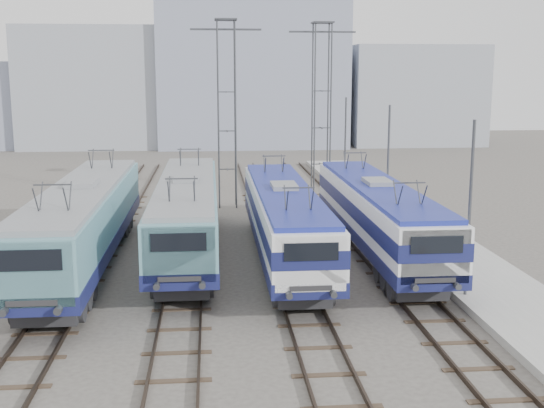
{
  "coord_description": "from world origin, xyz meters",
  "views": [
    {
      "loc": [
        -1.07,
        -22.34,
        8.66
      ],
      "look_at": [
        1.58,
        7.0,
        3.01
      ],
      "focal_mm": 45.0,
      "sensor_mm": 36.0,
      "label": 1
    }
  ],
  "objects": [
    {
      "name": "ground",
      "position": [
        0.0,
        0.0,
        0.0
      ],
      "size": [
        160.0,
        160.0,
        0.0
      ],
      "primitive_type": "plane",
      "color": "#514C47"
    },
    {
      "name": "platform",
      "position": [
        10.2,
        8.0,
        0.15
      ],
      "size": [
        4.0,
        70.0,
        0.3
      ],
      "primitive_type": "cube",
      "color": "#9E9E99",
      "rests_on": "ground"
    },
    {
      "name": "locomotive_far_left",
      "position": [
        -6.75,
        7.73,
        2.32
      ],
      "size": [
        2.95,
        18.66,
        3.51
      ],
      "color": "#171C51",
      "rests_on": "ground"
    },
    {
      "name": "locomotive_center_left",
      "position": [
        -2.25,
        9.74,
        2.23
      ],
      "size": [
        2.84,
        17.92,
        3.37
      ],
      "color": "#171C51",
      "rests_on": "ground"
    },
    {
      "name": "locomotive_center_right",
      "position": [
        2.25,
        8.11,
        2.2
      ],
      "size": [
        2.71,
        17.14,
        3.22
      ],
      "color": "#171C51",
      "rests_on": "ground"
    },
    {
      "name": "locomotive_far_right",
      "position": [
        6.75,
        8.66,
        2.22
      ],
      "size": [
        2.75,
        17.35,
        3.26
      ],
      "color": "#171C51",
      "rests_on": "ground"
    },
    {
      "name": "catenary_tower_west",
      "position": [
        0.0,
        22.0,
        6.64
      ],
      "size": [
        4.5,
        1.2,
        12.0
      ],
      "color": "#3F4247",
      "rests_on": "ground"
    },
    {
      "name": "catenary_tower_east",
      "position": [
        6.5,
        24.0,
        6.64
      ],
      "size": [
        4.5,
        1.2,
        12.0
      ],
      "color": "#3F4247",
      "rests_on": "ground"
    },
    {
      "name": "mast_front",
      "position": [
        8.6,
        2.0,
        3.5
      ],
      "size": [
        0.12,
        0.12,
        7.0
      ],
      "primitive_type": "cylinder",
      "color": "#3F4247",
      "rests_on": "ground"
    },
    {
      "name": "mast_mid",
      "position": [
        8.6,
        14.0,
        3.5
      ],
      "size": [
        0.12,
        0.12,
        7.0
      ],
      "primitive_type": "cylinder",
      "color": "#3F4247",
      "rests_on": "ground"
    },
    {
      "name": "mast_rear",
      "position": [
        8.6,
        26.0,
        3.5
      ],
      "size": [
        0.12,
        0.12,
        7.0
      ],
      "primitive_type": "cylinder",
      "color": "#3F4247",
      "rests_on": "ground"
    },
    {
      "name": "building_west",
      "position": [
        -14.0,
        62.0,
        7.0
      ],
      "size": [
        18.0,
        12.0,
        14.0
      ],
      "primitive_type": "cube",
      "color": "#959BA6",
      "rests_on": "ground"
    },
    {
      "name": "building_center",
      "position": [
        4.0,
        62.0,
        9.0
      ],
      "size": [
        22.0,
        14.0,
        18.0
      ],
      "primitive_type": "cube",
      "color": "#868DA5",
      "rests_on": "ground"
    },
    {
      "name": "building_east",
      "position": [
        24.0,
        62.0,
        6.0
      ],
      "size": [
        16.0,
        12.0,
        12.0
      ],
      "primitive_type": "cube",
      "color": "#959BA6",
      "rests_on": "ground"
    }
  ]
}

